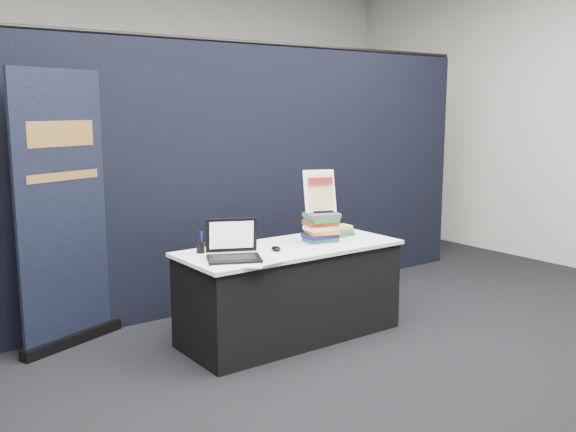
% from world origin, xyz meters
% --- Properties ---
extents(floor, '(8.00, 8.00, 0.00)m').
position_xyz_m(floor, '(0.00, 0.00, 0.00)').
color(floor, black).
rests_on(floor, ground).
extents(wall_back, '(8.00, 0.02, 3.50)m').
position_xyz_m(wall_back, '(0.00, 4.00, 1.75)').
color(wall_back, beige).
rests_on(wall_back, floor).
extents(drape_partition, '(6.00, 0.08, 2.40)m').
position_xyz_m(drape_partition, '(0.00, 1.60, 1.20)').
color(drape_partition, black).
rests_on(drape_partition, floor).
extents(display_table, '(1.80, 0.75, 0.75)m').
position_xyz_m(display_table, '(0.00, 0.55, 0.38)').
color(display_table, black).
rests_on(display_table, floor).
extents(laptop, '(0.46, 0.45, 0.29)m').
position_xyz_m(laptop, '(-0.61, 0.46, 0.82)').
color(laptop, black).
rests_on(laptop, display_table).
extents(mouse, '(0.09, 0.12, 0.03)m').
position_xyz_m(mouse, '(-0.18, 0.49, 0.77)').
color(mouse, black).
rests_on(mouse, display_table).
extents(brochure_left, '(0.32, 0.27, 0.00)m').
position_xyz_m(brochure_left, '(-0.70, 0.43, 0.75)').
color(brochure_left, white).
rests_on(brochure_left, display_table).
extents(brochure_mid, '(0.34, 0.32, 0.00)m').
position_xyz_m(brochure_mid, '(-0.63, 0.26, 0.75)').
color(brochure_mid, white).
rests_on(brochure_mid, display_table).
extents(brochure_right, '(0.29, 0.23, 0.00)m').
position_xyz_m(brochure_right, '(-0.48, 0.24, 0.75)').
color(brochure_right, silver).
rests_on(brochure_right, display_table).
extents(pen_cup, '(0.07, 0.07, 0.08)m').
position_xyz_m(pen_cup, '(-0.69, 0.76, 0.79)').
color(pen_cup, black).
rests_on(pen_cup, display_table).
extents(book_stack_tall, '(0.29, 0.24, 0.24)m').
position_xyz_m(book_stack_tall, '(0.32, 0.54, 0.87)').
color(book_stack_tall, '#19615A').
rests_on(book_stack_tall, display_table).
extents(book_stack_short, '(0.20, 0.15, 0.08)m').
position_xyz_m(book_stack_short, '(0.60, 0.65, 0.79)').
color(book_stack_short, '#207836').
rests_on(book_stack_short, display_table).
extents(info_sign, '(0.28, 0.19, 0.36)m').
position_xyz_m(info_sign, '(0.32, 0.57, 1.16)').
color(info_sign, black).
rests_on(info_sign, book_stack_tall).
extents(pullup_banner, '(0.88, 0.41, 2.12)m').
position_xyz_m(pullup_banner, '(-1.48, 1.44, 0.94)').
color(pullup_banner, black).
rests_on(pullup_banner, floor).
extents(stacking_chair, '(0.59, 0.60, 1.07)m').
position_xyz_m(stacking_chair, '(0.31, 1.45, 0.59)').
color(stacking_chair, black).
rests_on(stacking_chair, floor).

